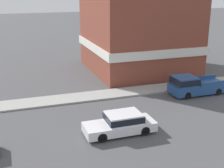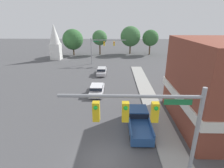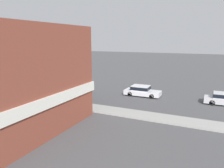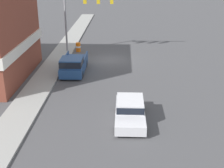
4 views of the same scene
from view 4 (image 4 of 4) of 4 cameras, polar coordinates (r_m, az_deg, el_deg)
name	(u,v)px [view 4 (image 4 of 4)]	position (r m, az deg, el deg)	size (l,w,h in m)	color
ground_plane	(110,60)	(34.17, -0.41, 4.43)	(200.00, 200.00, 0.00)	#4C4C4F
sidewalk_curb	(58,59)	(34.87, -9.84, 4.58)	(2.40, 60.00, 0.14)	#9E9E99
near_signal_assembly	(86,4)	(36.24, -4.77, 14.30)	(7.32, 0.49, 7.50)	gray
car_lead	(130,110)	(21.16, 3.31, -4.69)	(1.94, 4.89, 1.44)	black
pickup_truck_parked	(73,65)	(29.94, -7.07, 3.53)	(2.07, 5.26, 1.81)	black
construction_barrel	(78,47)	(37.48, -6.20, 6.73)	(0.57, 0.57, 1.06)	orange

